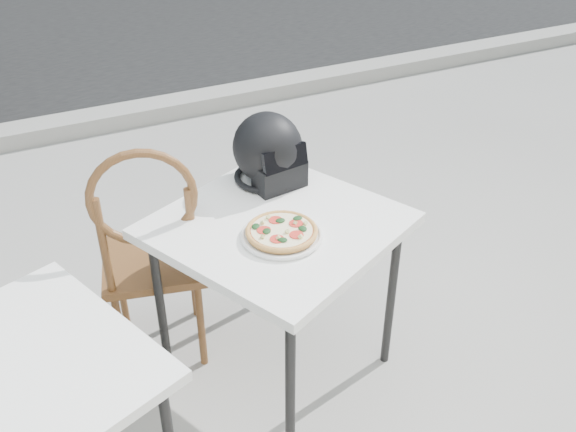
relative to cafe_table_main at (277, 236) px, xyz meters
name	(u,v)px	position (x,y,z in m)	size (l,w,h in m)	color
ground	(301,391)	(0.03, -0.16, -0.70)	(80.00, 80.00, 0.00)	#9D9B95
street_asphalt	(45,2)	(0.03, 6.84, -0.70)	(30.00, 8.00, 0.00)	black
curb	(123,116)	(0.03, 2.84, -0.64)	(30.00, 0.25, 0.12)	#99968F
cafe_table_main	(277,236)	(0.00, 0.00, 0.00)	(1.07, 1.07, 0.77)	white
plate	(282,236)	(-0.03, -0.11, 0.08)	(0.36, 0.36, 0.02)	white
pizza	(282,231)	(-0.03, -0.10, 0.10)	(0.26, 0.26, 0.03)	tan
helmet	(269,152)	(0.11, 0.30, 0.20)	(0.32, 0.33, 0.29)	black
cafe_chair_main	(150,245)	(-0.42, 0.30, -0.10)	(0.50, 0.50, 1.08)	brown
cafe_table_side	(8,391)	(-1.01, -0.31, -0.04)	(0.98, 0.98, 0.72)	white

